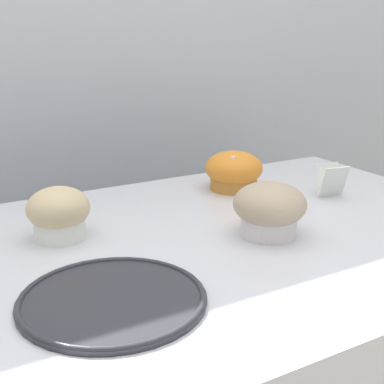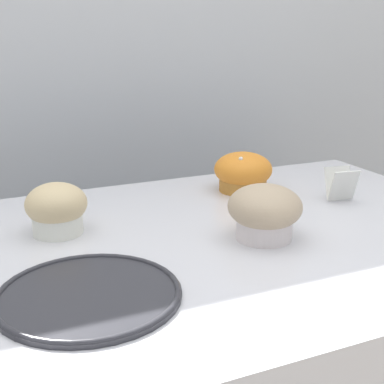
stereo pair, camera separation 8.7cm
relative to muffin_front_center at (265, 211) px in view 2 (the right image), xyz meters
name	(u,v)px [view 2 (the right image)]	position (x,y,z in m)	size (l,w,h in m)	color
wall_back	(102,167)	(-0.08, 0.64, -0.07)	(3.20, 0.10, 1.80)	#B2B7BC
muffin_front_center	(265,211)	(0.00, 0.00, 0.00)	(0.11, 0.11, 0.08)	silver
muffin_back_left	(243,172)	(0.09, 0.23, -0.01)	(0.11, 0.11, 0.08)	#C27E32
muffin_back_right	(57,209)	(-0.28, 0.15, 0.00)	(0.09, 0.09, 0.08)	white
serving_plate	(89,294)	(-0.28, -0.08, -0.04)	(0.22, 0.22, 0.01)	#2D2D33
price_card	(341,184)	(0.22, 0.10, -0.01)	(0.06, 0.05, 0.06)	white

